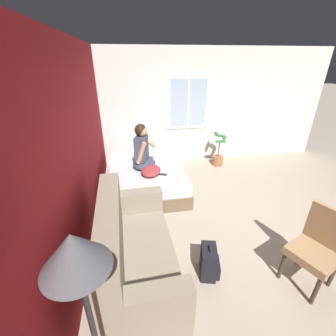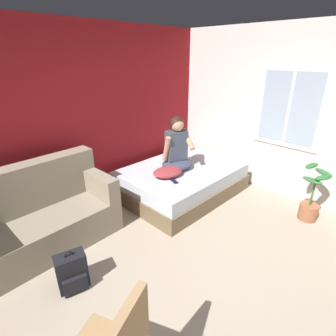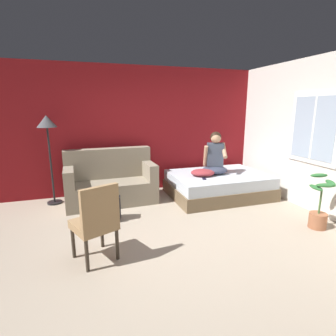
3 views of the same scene
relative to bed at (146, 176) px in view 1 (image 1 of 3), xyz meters
The scene contains 12 objects.
ground_plane 2.27m from the bed, 136.53° to the right, with size 40.00×40.00×0.00m, color tan.
wall_back_accent 2.22m from the bed, 148.71° to the left, with size 10.67×0.16×2.70m, color maroon.
wall_side_with_window 2.29m from the bed, 50.53° to the right, with size 0.19×6.34×2.70m.
bed is the anchor object (origin of this frame).
couch 2.23m from the bed, behind, with size 1.73×0.88×1.04m.
side_chair 3.12m from the bed, 146.07° to the right, with size 0.61×0.61×0.98m.
person_seated 0.61m from the bed, 141.07° to the left, with size 0.64×0.59×0.88m.
backpack 2.37m from the bed, 166.10° to the right, with size 0.34×0.29×0.46m.
throw_pillow 0.51m from the bed, behind, with size 0.48×0.36×0.14m, color #993338.
cell_phone 0.60m from the bed, 148.99° to the right, with size 0.07×0.14×0.01m, color black.
floor_lamp 3.53m from the bed, 169.94° to the left, with size 0.36×0.36×1.70m.
potted_plant 2.00m from the bed, 68.45° to the right, with size 0.39×0.37×0.85m.
Camera 1 is at (-2.50, 1.82, 2.44)m, focal length 24.00 mm.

